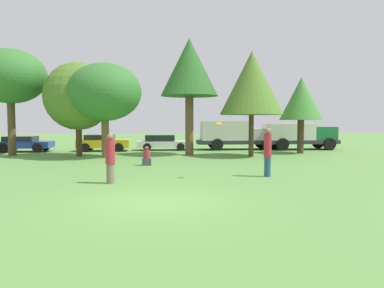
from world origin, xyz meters
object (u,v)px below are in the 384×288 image
(parked_car_blue, at_px, (24,143))
(person_thrower, at_px, (110,158))
(tree_4, at_px, (252,83))
(tree_2, at_px, (105,92))
(parked_car_white, at_px, (163,142))
(delivery_truck_green, at_px, (298,135))
(person_catcher, at_px, (268,151))
(frisbee, at_px, (219,124))
(bystander_sitting, at_px, (147,158))
(tree_5, at_px, (301,99))
(delivery_truck_silver, at_px, (235,134))
(tree_3, at_px, (189,68))
(tree_0, at_px, (10,77))
(tree_1, at_px, (78,96))
(parked_car_yellow, at_px, (103,142))

(parked_car_blue, bearing_deg, person_thrower, -60.75)
(tree_4, bearing_deg, tree_2, 179.39)
(parked_car_white, height_order, delivery_truck_green, delivery_truck_green)
(person_catcher, height_order, frisbee, frisbee)
(tree_2, bearing_deg, frisbee, -58.00)
(bystander_sitting, height_order, tree_5, tree_5)
(frisbee, relative_size, tree_4, 0.04)
(person_thrower, distance_m, person_catcher, 6.25)
(bystander_sitting, relative_size, delivery_truck_silver, 0.15)
(tree_2, relative_size, parked_car_blue, 1.51)
(person_thrower, relative_size, tree_3, 0.23)
(tree_0, bearing_deg, delivery_truck_silver, 13.63)
(parked_car_white, bearing_deg, frisbee, -82.20)
(person_thrower, xyz_separation_m, tree_2, (-1.51, 9.64, 3.12))
(bystander_sitting, bearing_deg, tree_3, 64.32)
(tree_1, xyz_separation_m, tree_5, (15.14, 0.76, -0.04))
(person_thrower, bearing_deg, parked_car_blue, 109.41)
(tree_0, relative_size, tree_5, 1.30)
(person_catcher, distance_m, tree_2, 11.90)
(tree_0, distance_m, tree_3, 11.71)
(person_catcher, height_order, parked_car_white, person_catcher)
(parked_car_yellow, bearing_deg, delivery_truck_silver, 3.17)
(person_thrower, relative_size, delivery_truck_silver, 0.28)
(person_catcher, height_order, parked_car_yellow, person_catcher)
(tree_4, xyz_separation_m, delivery_truck_green, (5.26, 5.35, -3.50))
(tree_0, bearing_deg, frisbee, -42.48)
(bystander_sitting, bearing_deg, tree_2, 121.83)
(person_catcher, relative_size, frisbee, 8.13)
(person_thrower, xyz_separation_m, parked_car_white, (2.12, 15.33, -0.30))
(bystander_sitting, height_order, tree_0, tree_0)
(tree_5, height_order, parked_car_yellow, tree_5)
(person_catcher, relative_size, tree_2, 0.34)
(bystander_sitting, height_order, parked_car_blue, parked_car_blue)
(parked_car_blue, distance_m, delivery_truck_green, 21.19)
(bystander_sitting, bearing_deg, frisbee, -57.84)
(bystander_sitting, bearing_deg, tree_0, 145.22)
(bystander_sitting, relative_size, tree_3, 0.13)
(tree_4, bearing_deg, tree_0, 172.54)
(person_catcher, height_order, tree_4, tree_4)
(person_catcher, bearing_deg, delivery_truck_silver, -106.76)
(person_thrower, xyz_separation_m, tree_5, (11.81, 11.46, 2.89))
(parked_car_blue, bearing_deg, bystander_sitting, -44.96)
(bystander_sitting, xyz_separation_m, parked_car_yellow, (-3.57, 9.51, 0.28))
(tree_3, distance_m, parked_car_blue, 13.64)
(tree_3, relative_size, parked_car_blue, 2.01)
(tree_5, distance_m, parked_car_blue, 20.52)
(tree_4, distance_m, delivery_truck_green, 8.28)
(tree_4, bearing_deg, parked_car_yellow, 152.35)
(tree_3, bearing_deg, bystander_sitting, -115.68)
(person_thrower, distance_m, tree_1, 11.58)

